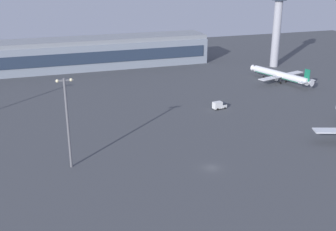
{
  "coord_description": "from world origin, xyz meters",
  "views": [
    {
      "loc": [
        -45.89,
        -98.03,
        54.61
      ],
      "look_at": [
        -1.34,
        34.97,
        4.0
      ],
      "focal_mm": 45.08,
      "sensor_mm": 36.0,
      "label": 1
    }
  ],
  "objects": [
    {
      "name": "terminal_building",
      "position": [
        -11.37,
        134.39,
        8.09
      ],
      "size": [
        127.14,
        22.4,
        16.4
      ],
      "color": "gray",
      "rests_on": "ground"
    },
    {
      "name": "airplane_mid_apron",
      "position": [
        69.32,
        73.26,
        3.59
      ],
      "size": [
        28.47,
        36.23,
        9.49
      ],
      "rotation": [
        0.0,
        0.0,
        0.29
      ],
      "color": "white",
      "rests_on": "ground"
    },
    {
      "name": "catering_truck",
      "position": [
        24.0,
        46.4,
        1.58
      ],
      "size": [
        5.99,
        3.37,
        3.05
      ],
      "rotation": [
        0.0,
        0.0,
        4.9
      ],
      "color": "white",
      "rests_on": "ground"
    },
    {
      "name": "ground_plane",
      "position": [
        0.0,
        0.0,
        0.0
      ],
      "size": [
        416.0,
        416.0,
        0.0
      ],
      "primitive_type": "plane",
      "color": "#424449"
    },
    {
      "name": "apron_light_central",
      "position": [
        -37.67,
        13.34,
        14.88
      ],
      "size": [
        4.8,
        0.9,
        26.06
      ],
      "color": "slate",
      "rests_on": "ground"
    },
    {
      "name": "control_tower",
      "position": [
        84.65,
        104.05,
        25.51
      ],
      "size": [
        8.0,
        8.0,
        44.53
      ],
      "color": "#A8A8B2",
      "rests_on": "ground"
    }
  ]
}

